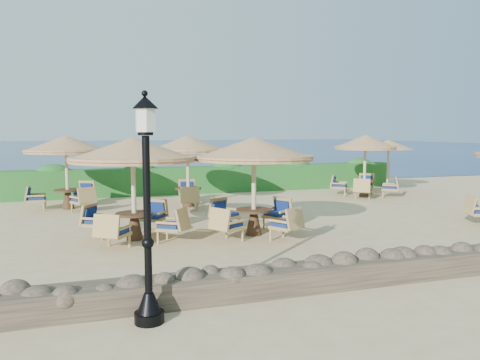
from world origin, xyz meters
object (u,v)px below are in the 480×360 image
Objects in this scene: cafe_set_1 at (254,165)px; cafe_set_0 at (133,166)px; cafe_set_5 at (365,155)px; extra_parasol at (389,145)px; cafe_set_4 at (188,153)px; cafe_set_3 at (66,156)px; lamp_post at (147,219)px.

cafe_set_0 is at bearing 172.58° from cafe_set_1.
extra_parasol is at bearing 32.21° from cafe_set_5.
cafe_set_1 is at bearing -142.84° from extra_parasol.
cafe_set_1 is 5.37m from cafe_set_4.
cafe_set_5 is (10.20, 5.21, -0.15)m from cafe_set_0.
cafe_set_3 is (-1.85, 5.69, 0.01)m from cafe_set_0.
cafe_set_4 is at bearing -177.79° from cafe_set_5.
cafe_set_0 is 1.13× the size of cafe_set_4.
cafe_set_4 is (-9.88, -1.63, -0.16)m from extra_parasol.
cafe_set_3 is at bearing 177.71° from cafe_set_5.
cafe_set_1 reaches higher than extra_parasol.
cafe_set_1 is at bearing -50.73° from cafe_set_3.
lamp_post is 17.41m from extra_parasol.
cafe_set_0 is at bearing -152.01° from extra_parasol.
extra_parasol is at bearing 43.60° from lamp_post.
lamp_post is 1.02× the size of cafe_set_0.
cafe_set_1 and cafe_set_3 have the same top height.
cafe_set_5 is (7.77, 0.30, -0.24)m from cafe_set_4.
cafe_set_0 and cafe_set_3 have the same top height.
extra_parasol is 0.75× the size of cafe_set_1.
lamp_post reaches higher than cafe_set_1.
cafe_set_0 is (-12.31, -6.54, -0.25)m from extra_parasol.
cafe_set_3 is 12.05m from cafe_set_5.
cafe_set_4 is (2.72, 10.37, 0.46)m from lamp_post.
lamp_post is 11.26m from cafe_set_3.
lamp_post reaches higher than cafe_set_5.
extra_parasol is 10.02m from cafe_set_4.
cafe_set_0 and cafe_set_1 have the same top height.
cafe_set_3 is at bearing 169.65° from cafe_set_4.
cafe_set_1 is 1.11× the size of cafe_set_3.
cafe_set_1 and cafe_set_4 have the same top height.
cafe_set_3 is at bearing -176.56° from extra_parasol.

